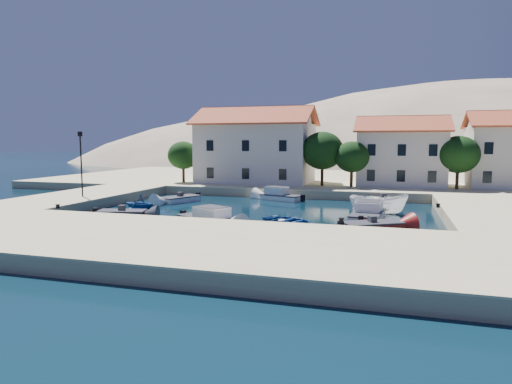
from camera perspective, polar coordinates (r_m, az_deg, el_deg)
ground at (r=31.66m, az=-4.19°, el=-5.15°), size 400.00×400.00×0.00m
quay_south at (r=26.17m, az=-8.94°, el=-6.54°), size 52.00×12.00×1.00m
quay_west at (r=49.60m, az=-20.79°, el=-0.78°), size 8.00×20.00×1.00m
quay_north at (r=67.83m, az=8.98°, el=1.38°), size 80.00×36.00×1.00m
hills at (r=155.73m, az=20.04°, el=-5.02°), size 254.00×176.00×99.00m
building_left at (r=59.48m, az=0.04°, el=6.01°), size 14.70×9.45×9.70m
building_mid at (r=57.97m, az=17.70°, el=4.99°), size 10.50×8.40×8.30m
building_right at (r=60.35m, az=29.20°, el=4.77°), size 9.45×8.40×8.80m
trees at (r=54.84m, az=9.87°, el=4.73°), size 37.30×5.30×6.45m
lamppost at (r=46.78m, az=-21.03°, el=4.04°), size 0.35×0.25×6.22m
bollards at (r=34.26m, az=2.50°, el=-2.30°), size 29.36×9.56×0.30m
motorboat_grey_sw at (r=39.44m, az=-16.40°, el=-2.67°), size 4.14×2.59×1.25m
cabin_cruiser_south at (r=34.93m, az=-6.27°, el=-3.29°), size 5.26×4.04×1.60m
rowboat_south at (r=34.82m, az=4.12°, el=-4.09°), size 5.26×4.65×0.90m
motorboat_red_se at (r=33.44m, az=14.32°, el=-4.20°), size 4.54×3.81×1.25m
cabin_cruiser_east at (r=38.00m, az=13.81°, el=-2.65°), size 2.79×5.77×1.60m
boat_east at (r=41.34m, az=15.03°, el=-2.63°), size 5.03×2.03×1.92m
motorboat_white_ne at (r=47.84m, az=15.63°, el=-1.09°), size 2.89×4.22×1.25m
rowboat_west at (r=42.96m, az=-14.33°, el=-2.28°), size 3.64×3.30×1.67m
motorboat_white_west at (r=48.08m, az=-9.45°, el=-0.91°), size 3.48×4.75×1.25m
cabin_cruiser_north at (r=48.90m, az=3.21°, el=-0.50°), size 4.87×3.26×1.60m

